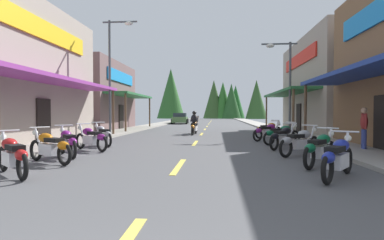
{
  "coord_description": "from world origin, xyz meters",
  "views": [
    {
      "loc": [
        1.03,
        -0.87,
        1.46
      ],
      "look_at": [
        -0.89,
        22.68,
        0.88
      ],
      "focal_mm": 28.6,
      "sensor_mm": 36.0,
      "label": 1
    }
  ],
  "objects": [
    {
      "name": "streetlamp_left",
      "position": [
        -5.07,
        16.96,
        4.44
      ],
      "size": [
        2.09,
        0.3,
        6.93
      ],
      "color": "#474C51",
      "rests_on": "ground"
    },
    {
      "name": "motorcycle_parked_right_0",
      "position": [
        3.67,
        6.03,
        0.49
      ],
      "size": [
        1.34,
        1.79,
        1.04
      ],
      "rotation": [
        0.0,
        0.0,
        0.94
      ],
      "color": "black",
      "rests_on": "ground"
    },
    {
      "name": "centerline_dashes",
      "position": [
        0.0,
        28.95,
        0.01
      ],
      "size": [
        0.16,
        57.67,
        0.01
      ],
      "color": "#E0C64C",
      "rests_on": "ground"
    },
    {
      "name": "treeline_backdrop",
      "position": [
        -0.83,
        74.54,
        5.1
      ],
      "size": [
        26.65,
        9.79,
        12.45
      ],
      "color": "#275723",
      "rests_on": "ground"
    },
    {
      "name": "sidewalk_right",
      "position": [
        6.0,
        28.05,
        0.06
      ],
      "size": [
        2.08,
        86.11,
        0.12
      ],
      "primitive_type": "cube",
      "color": "#9E9991",
      "rests_on": "ground"
    },
    {
      "name": "motorcycle_parked_left_3",
      "position": [
        -3.78,
        10.47,
        0.49
      ],
      "size": [
        1.8,
        1.32,
        1.04
      ],
      "rotation": [
        0.0,
        0.0,
        2.53
      ],
      "color": "black",
      "rests_on": "ground"
    },
    {
      "name": "storefront_right_far",
      "position": [
        10.45,
        22.04,
        3.4
      ],
      "size": [
        8.69,
        11.14,
        6.81
      ],
      "color": "gray",
      "rests_on": "ground"
    },
    {
      "name": "rider_cruising_lead",
      "position": [
        -0.47,
        19.25,
        0.66
      ],
      "size": [
        0.6,
        2.14,
        1.57
      ],
      "rotation": [
        0.0,
        0.0,
        1.49
      ],
      "color": "black",
      "rests_on": "ground"
    },
    {
      "name": "rider_cruising_trailing",
      "position": [
        -0.49,
        20.14,
        0.66
      ],
      "size": [
        0.6,
        2.14,
        1.57
      ],
      "rotation": [
        0.0,
        0.0,
        1.51
      ],
      "color": "black",
      "rests_on": "ground"
    },
    {
      "name": "motorcycle_parked_left_2",
      "position": [
        -3.9,
        8.86,
        0.49
      ],
      "size": [
        1.44,
        1.72,
        1.04
      ],
      "rotation": [
        0.0,
        0.0,
        2.26
      ],
      "color": "black",
      "rests_on": "ground"
    },
    {
      "name": "motorcycle_parked_right_1",
      "position": [
        3.82,
        7.63,
        0.49
      ],
      "size": [
        1.43,
        1.72,
        1.04
      ],
      "rotation": [
        0.0,
        0.0,
        0.89
      ],
      "color": "black",
      "rests_on": "ground"
    },
    {
      "name": "storefront_left_far",
      "position": [
        -10.56,
        24.25,
        2.83
      ],
      "size": [
        8.91,
        9.11,
        5.66
      ],
      "color": "brown",
      "rests_on": "ground"
    },
    {
      "name": "motorcycle_parked_left_0",
      "position": [
        -3.66,
        5.76,
        0.49
      ],
      "size": [
        1.69,
        1.47,
        1.04
      ],
      "rotation": [
        0.0,
        0.0,
        2.43
      ],
      "color": "black",
      "rests_on": "ground"
    },
    {
      "name": "motorcycle_parked_right_5",
      "position": [
        3.64,
        15.06,
        0.49
      ],
      "size": [
        1.78,
        1.36,
        1.04
      ],
      "rotation": [
        0.0,
        0.0,
        0.64
      ],
      "color": "black",
      "rests_on": "ground"
    },
    {
      "name": "sidewalk_left",
      "position": [
        -6.0,
        28.05,
        0.06
      ],
      "size": [
        2.08,
        86.11,
        0.12
      ],
      "primitive_type": "cube",
      "color": "gray",
      "rests_on": "ground"
    },
    {
      "name": "ground",
      "position": [
        0.0,
        28.05,
        -0.05
      ],
      "size": [
        9.91,
        86.11,
        0.1
      ],
      "primitive_type": "cube",
      "color": "#4C4C4F"
    },
    {
      "name": "motorcycle_parked_right_2",
      "position": [
        3.8,
        9.62,
        0.49
      ],
      "size": [
        1.72,
        1.43,
        1.04
      ],
      "rotation": [
        0.0,
        0.0,
        0.68
      ],
      "color": "black",
      "rests_on": "ground"
    },
    {
      "name": "motorcycle_parked_right_6",
      "position": [
        3.98,
        16.9,
        0.49
      ],
      "size": [
        1.78,
        1.35,
        1.04
      ],
      "rotation": [
        0.0,
        0.0,
        0.63
      ],
      "color": "black",
      "rests_on": "ground"
    },
    {
      "name": "motorcycle_parked_left_4",
      "position": [
        -3.98,
        12.14,
        0.49
      ],
      "size": [
        1.47,
        1.69,
        1.04
      ],
      "rotation": [
        0.0,
        0.0,
        2.28
      ],
      "color": "black",
      "rests_on": "ground"
    },
    {
      "name": "motorcycle_parked_right_4",
      "position": [
        3.94,
        13.17,
        0.49
      ],
      "size": [
        1.9,
        1.16,
        1.04
      ],
      "rotation": [
        0.0,
        0.0,
        0.53
      ],
      "color": "black",
      "rests_on": "ground"
    },
    {
      "name": "motorcycle_parked_left_1",
      "position": [
        -3.76,
        7.53,
        0.49
      ],
      "size": [
        1.89,
        1.18,
        1.04
      ],
      "rotation": [
        0.0,
        0.0,
        2.61
      ],
      "color": "black",
      "rests_on": "ground"
    },
    {
      "name": "parked_car_curbside",
      "position": [
        -3.76,
        38.61,
        0.69
      ],
      "size": [
        2.22,
        4.38,
        1.4
      ],
      "rotation": [
        0.0,
        0.0,
        1.62
      ],
      "color": "#4C723F",
      "rests_on": "ground"
    },
    {
      "name": "streetlamp_right",
      "position": [
        5.02,
        17.72,
        3.72
      ],
      "size": [
        2.09,
        0.3,
        5.64
      ],
      "color": "#474C51",
      "rests_on": "ground"
    },
    {
      "name": "pedestrian_browsing",
      "position": [
        6.46,
        10.9,
        0.95
      ],
      "size": [
        0.32,
        0.56,
        1.65
      ],
      "rotation": [
        0.0,
        0.0,
        2.95
      ],
      "color": "#333F8C",
      "rests_on": "ground"
    },
    {
      "name": "motorcycle_parked_right_3",
      "position": [
        3.68,
        11.56,
        0.49
      ],
      "size": [
        1.46,
        1.7,
        1.04
      ],
      "rotation": [
        0.0,
        0.0,
        0.87
      ],
      "color": "black",
      "rests_on": "ground"
    }
  ]
}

